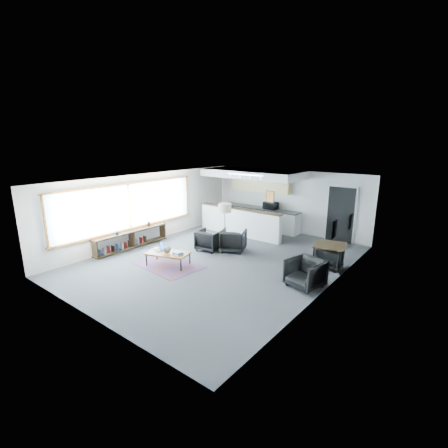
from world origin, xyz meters
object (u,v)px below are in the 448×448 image
Objects in this scene: microwave at (270,205)px; coffee_table at (168,253)px; book_stack at (178,253)px; laptop at (160,248)px; floor_lamp at (225,209)px; armchair_left at (209,239)px; dining_table at (330,247)px; dining_chair_near at (305,274)px; ceramic_pot at (167,249)px; dining_chair_far at (329,258)px; armchair_right at (233,239)px.

coffee_table is at bearing -90.49° from microwave.
book_stack is 5.48m from microwave.
floor_lamp is at bearing 91.09° from laptop.
armchair_left is at bearing -92.08° from microwave.
book_stack is at bearing 21.12° from laptop.
book_stack is at bearing -142.16° from dining_table.
microwave reaches higher than dining_chair_near.
ceramic_pot is 0.33× the size of dining_chair_near.
dining_table reaches higher than book_stack.
ceramic_pot is at bearing 79.19° from armchair_left.
dining_chair_far reaches higher than coffee_table.
armchair_left is (0.03, 1.90, 0.01)m from coffee_table.
dining_chair_far is at bearing 103.66° from dining_chair_near.
armchair_right is at bearing -9.20° from floor_lamp.
dining_chair_far is at bearing 18.16° from coffee_table.
dining_table is 1.48× the size of dining_chair_near.
coffee_table is at bearing 48.30° from armchair_right.
dining_chair_far is at bearing 90.00° from dining_table.
coffee_table is at bearing -149.70° from dining_chair_near.
dining_chair_near is at bearing -1.43° from coffee_table.
armchair_left is (0.01, 1.95, -0.15)m from ceramic_pot.
armchair_right is at bearing -158.63° from armchair_left.
floor_lamp is (-0.04, 2.37, 0.96)m from book_stack.
dining_table is 1.77× the size of dining_chair_far.
armchair_left is 4.09m from dining_table.
book_stack is at bearing -86.61° from microwave.
armchair_left is 0.87m from armchair_right.
armchair_right is at bearing 81.37° from laptop.
microwave is (0.39, 5.50, 0.73)m from coffee_table.
floor_lamp is 3.76m from dining_table.
armchair_right is (0.77, 2.35, 0.03)m from coffee_table.
armchair_right is 3.24m from microwave.
ceramic_pot is at bearing 7.92° from laptop.
armchair_right is (1.12, 2.35, -0.07)m from laptop.
ceramic_pot is at bearing -148.88° from dining_chair_near.
dining_chair_near is 1.19× the size of dining_chair_far.
book_stack is 2.33m from armchair_right.
ceramic_pot is (0.02, -0.06, 0.15)m from coffee_table.
dining_table is 4.48m from microwave.
microwave reaches higher than coffee_table.
ceramic_pot is at bearing -143.60° from dining_table.
armchair_right reaches higher than dining_chair_far.
dining_chair_far is at bearing 36.91° from ceramic_pot.
laptop is at bearing 29.26° from dining_chair_far.
dining_table is at bearing 37.84° from book_stack.
dining_chair_far is (3.66, 0.50, -1.12)m from floor_lamp.
armchair_left reaches higher than laptop.
dining_table is at bearing 103.66° from dining_chair_near.
book_stack is (0.35, 0.11, -0.08)m from ceramic_pot.
floor_lamp is 4.01m from dining_chair_near.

